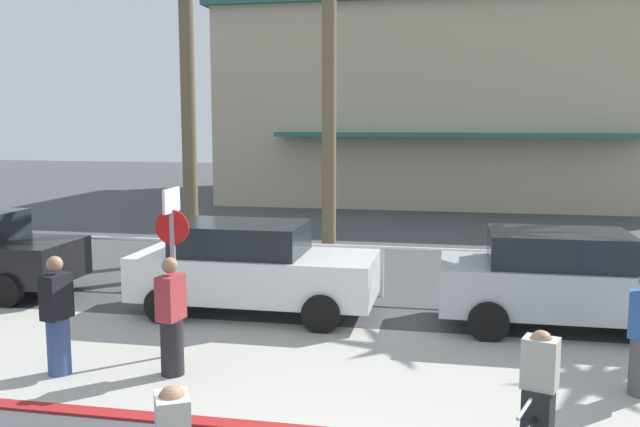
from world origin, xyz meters
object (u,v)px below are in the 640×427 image
at_px(stop_sign_bike_lane, 173,247).
at_px(palm_tree_0, 188,7).
at_px(cyclist_black_0, 537,406).
at_px(pedestrian_0, 58,321).
at_px(palm_tree_1, 326,35).
at_px(car_silver_2, 569,280).
at_px(pedestrian_2, 171,322).
at_px(car_white_1, 252,267).

relative_size(stop_sign_bike_lane, palm_tree_0, 0.31).
distance_m(stop_sign_bike_lane, cyclist_black_0, 5.66).
distance_m(stop_sign_bike_lane, pedestrian_0, 1.88).
height_order(palm_tree_1, car_silver_2, palm_tree_1).
distance_m(palm_tree_1, pedestrian_0, 10.21).
bearing_deg(palm_tree_1, pedestrian_2, -94.00).
height_order(stop_sign_bike_lane, car_silver_2, stop_sign_bike_lane).
xyz_separation_m(car_silver_2, cyclist_black_0, (-1.06, -5.08, -0.18)).
distance_m(cyclist_black_0, pedestrian_2, 5.00).
bearing_deg(pedestrian_0, cyclist_black_0, -13.47).
xyz_separation_m(car_silver_2, pedestrian_2, (-5.74, -3.31, -0.09)).
relative_size(car_silver_2, pedestrian_2, 2.61).
bearing_deg(cyclist_black_0, car_white_1, 131.91).
xyz_separation_m(palm_tree_1, pedestrian_0, (-2.16, -8.72, -4.85)).
distance_m(palm_tree_0, pedestrian_0, 9.64).
bearing_deg(car_silver_2, car_white_1, -179.16).
bearing_deg(pedestrian_2, palm_tree_1, 86.00).
bearing_deg(palm_tree_1, stop_sign_bike_lane, -96.46).
xyz_separation_m(palm_tree_1, pedestrian_2, (-0.59, -8.45, -4.86)).
relative_size(palm_tree_1, cyclist_black_0, 4.51).
xyz_separation_m(palm_tree_0, car_silver_2, (8.40, -4.28, -5.39)).
distance_m(car_white_1, pedestrian_2, 3.24).
xyz_separation_m(palm_tree_1, car_white_1, (-0.40, -5.22, -4.77)).
xyz_separation_m(stop_sign_bike_lane, car_silver_2, (6.02, 2.55, -0.81)).
bearing_deg(palm_tree_1, pedestrian_0, -103.91).
relative_size(palm_tree_1, car_silver_2, 1.79).
height_order(palm_tree_0, palm_tree_1, palm_tree_0).
distance_m(stop_sign_bike_lane, car_white_1, 2.64).
relative_size(car_white_1, pedestrian_2, 2.61).
bearing_deg(palm_tree_1, cyclist_black_0, -68.19).
height_order(car_white_1, pedestrian_0, pedestrian_0).
bearing_deg(pedestrian_2, car_silver_2, 29.95).
bearing_deg(pedestrian_2, pedestrian_0, -170.09).
relative_size(car_silver_2, pedestrian_0, 2.59).
height_order(palm_tree_1, car_white_1, palm_tree_1).
bearing_deg(palm_tree_0, car_silver_2, -26.98).
bearing_deg(stop_sign_bike_lane, car_silver_2, 22.92).
xyz_separation_m(car_white_1, pedestrian_2, (-0.19, -3.23, -0.09)).
xyz_separation_m(palm_tree_0, car_white_1, (2.85, -4.36, -5.39)).
bearing_deg(car_silver_2, palm_tree_1, 135.09).
height_order(car_white_1, car_silver_2, same).
height_order(palm_tree_1, cyclist_black_0, palm_tree_1).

